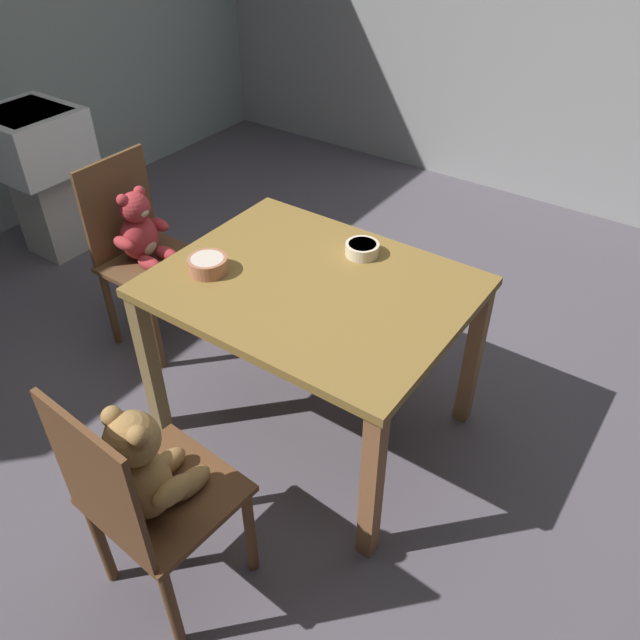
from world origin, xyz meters
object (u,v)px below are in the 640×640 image
teddy_chair_near_left (142,241)px  teddy_chair_near_front (145,481)px  sink_basin (38,163)px  porridge_bowl_cream_far_center (362,249)px  dining_table (312,305)px  porridge_bowl_terracotta_near_left (208,265)px

teddy_chair_near_left → teddy_chair_near_front: size_ratio=1.00×
teddy_chair_near_left → sink_basin: size_ratio=1.07×
teddy_chair_near_left → sink_basin: 1.08m
teddy_chair_near_left → porridge_bowl_cream_far_center: teddy_chair_near_left is taller
teddy_chair_near_left → sink_basin: bearing=168.3°
dining_table → teddy_chair_near_left: size_ratio=1.23×
teddy_chair_near_left → teddy_chair_near_front: teddy_chair_near_front is taller
dining_table → teddy_chair_near_left: bearing=176.8°
porridge_bowl_terracotta_near_left → teddy_chair_near_left: bearing=161.6°
sink_basin → porridge_bowl_cream_far_center: bearing=-0.4°
teddy_chair_near_front → porridge_bowl_terracotta_near_left: size_ratio=6.10×
dining_table → porridge_bowl_cream_far_center: porridge_bowl_cream_far_center is taller
teddy_chair_near_left → porridge_bowl_cream_far_center: bearing=11.9°
teddy_chair_near_left → porridge_bowl_terracotta_near_left: 0.70m
dining_table → teddy_chair_near_left: (-0.99, 0.05, -0.10)m
sink_basin → teddy_chair_near_left: bearing=-12.1°
dining_table → sink_basin: (-2.05, 0.28, -0.07)m
porridge_bowl_cream_far_center → sink_basin: 2.10m
sink_basin → porridge_bowl_terracotta_near_left: bearing=-14.5°
teddy_chair_near_front → porridge_bowl_cream_far_center: teddy_chair_near_front is taller
dining_table → porridge_bowl_cream_far_center: size_ratio=8.47×
dining_table → sink_basin: sink_basin is taller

